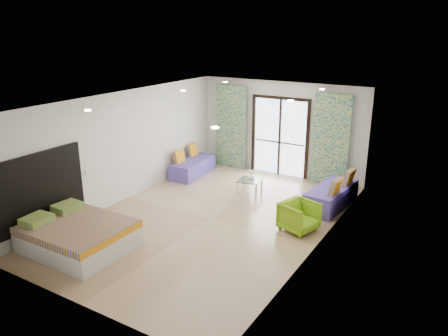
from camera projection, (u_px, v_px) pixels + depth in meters
The scene contains 24 objects.
floor at pixel (210, 219), 9.90m from camera, with size 5.00×7.50×0.01m, color #9A7C5C, non-canonical shape.
ceiling at pixel (209, 100), 9.06m from camera, with size 5.00×7.50×0.01m, color silver, non-canonical shape.
wall_back at pixel (280, 129), 12.53m from camera, with size 5.00×0.01×2.70m, color silver, non-canonical shape.
wall_front at pixel (72, 227), 6.42m from camera, with size 5.00×0.01×2.70m, color silver, non-canonical shape.
wall_left at pixel (124, 146), 10.70m from camera, with size 0.01×7.50×2.70m, color silver, non-canonical shape.
wall_right at pixel (321, 182), 8.25m from camera, with size 0.01×7.50×2.70m, color silver, non-canonical shape.
balcony_door at pixel (280, 132), 12.54m from camera, with size 1.76×0.08×2.28m.
balcony_rail at pixel (280, 142), 12.64m from camera, with size 1.52×0.03×0.04m, color #595451.
curtain_left at pixel (231, 127), 13.18m from camera, with size 1.00×0.10×2.50m, color silver.
curtain_right at pixel (331, 140), 11.66m from camera, with size 1.00×0.10×2.50m, color silver.
downlight_a at pixel (88, 110), 8.12m from camera, with size 0.12×0.12×0.02m, color #FFE0B2.
downlight_b at pixel (215, 128), 6.75m from camera, with size 0.12×0.12×0.02m, color #FFE0B2.
downlight_c at pixel (183, 91), 10.57m from camera, with size 0.12×0.12×0.02m, color #FFE0B2.
downlight_d at pixel (291, 100), 9.20m from camera, with size 0.12×0.12×0.02m, color #FFE0B2.
downlight_e at pixel (225, 82), 12.20m from camera, with size 0.12×0.12×0.02m, color #FFE0B2.
downlight_f at pixel (322, 89), 10.83m from camera, with size 0.12×0.12×0.02m, color #FFE0B2.
headboard at pixel (40, 189), 8.74m from camera, with size 0.06×2.10×1.50m, color black.
switch_plate at pixel (87, 172), 9.77m from camera, with size 0.02×0.10×0.10m, color silver.
bed at pixel (77, 235), 8.50m from camera, with size 1.94×1.58×0.67m.
daybed_left at pixel (193, 166), 12.75m from camera, with size 0.78×1.70×0.82m.
daybed_right at pixel (332, 196), 10.50m from camera, with size 0.86×1.85×0.88m.
coffee_table at pixel (250, 181), 11.29m from camera, with size 0.66×0.66×0.66m.
vase at pixel (251, 177), 11.22m from camera, with size 0.18×0.19×0.18m, color white.
armchair at pixel (299, 215), 9.24m from camera, with size 0.68×0.64×0.70m, color #78AB16.
Camera 1 is at (4.93, -7.60, 4.17)m, focal length 35.00 mm.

